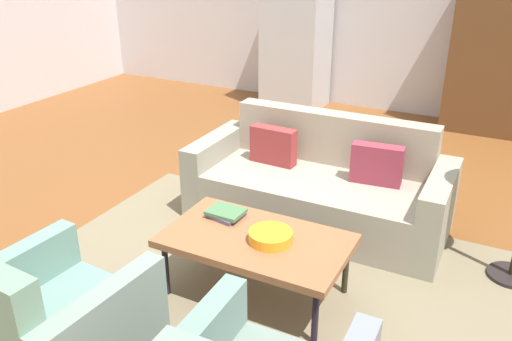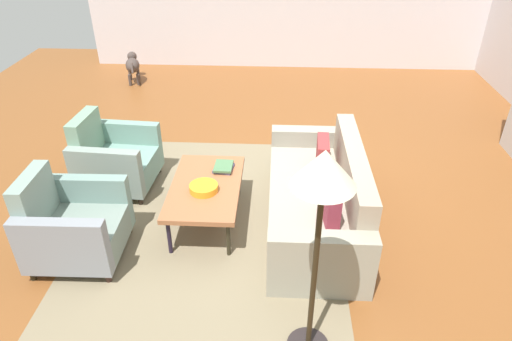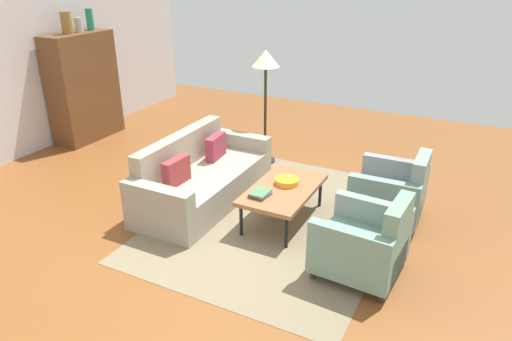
% 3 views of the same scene
% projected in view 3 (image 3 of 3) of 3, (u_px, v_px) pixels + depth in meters
% --- Properties ---
extents(ground_plane, '(10.93, 10.93, 0.00)m').
position_uv_depth(ground_plane, '(204.00, 222.00, 5.66)').
color(ground_plane, brown).
extents(area_rug, '(3.40, 2.60, 0.01)m').
position_uv_depth(area_rug, '(279.00, 218.00, 5.72)').
color(area_rug, '#7A6D53').
rests_on(area_rug, ground).
extents(couch, '(2.10, 0.91, 0.86)m').
position_uv_depth(couch, '(199.00, 179.00, 6.08)').
color(couch, gray).
rests_on(couch, ground).
extents(coffee_table, '(1.20, 0.70, 0.44)m').
position_uv_depth(coffee_table, '(283.00, 190.00, 5.54)').
color(coffee_table, black).
rests_on(coffee_table, ground).
extents(armchair_left, '(0.85, 0.85, 0.88)m').
position_uv_depth(armchair_left, '(367.00, 245.00, 4.59)').
color(armchair_left, '#312B1F').
rests_on(armchair_left, ground).
extents(armchair_right, '(0.82, 0.82, 0.88)m').
position_uv_depth(armchair_right, '(394.00, 194.00, 5.57)').
color(armchair_right, '#372A15').
rests_on(armchair_right, ground).
extents(fruit_bowl, '(0.28, 0.28, 0.07)m').
position_uv_depth(fruit_bowl, '(287.00, 181.00, 5.59)').
color(fruit_bowl, orange).
rests_on(fruit_bowl, coffee_table).
extents(book_stack, '(0.25, 0.23, 0.05)m').
position_uv_depth(book_stack, '(260.00, 193.00, 5.32)').
color(book_stack, '#524B6E').
rests_on(book_stack, coffee_table).
extents(cabinet, '(1.20, 0.51, 1.80)m').
position_uv_depth(cabinet, '(83.00, 87.00, 7.99)').
color(cabinet, brown).
rests_on(cabinet, ground).
extents(vase_tall, '(0.17, 0.17, 0.34)m').
position_uv_depth(vase_tall, '(66.00, 23.00, 7.42)').
color(vase_tall, olive).
rests_on(vase_tall, cabinet).
extents(vase_round, '(0.13, 0.13, 0.23)m').
position_uv_depth(vase_round, '(79.00, 25.00, 7.65)').
color(vase_round, '#A8B29B').
rests_on(vase_round, cabinet).
extents(vase_small, '(0.12, 0.12, 0.35)m').
position_uv_depth(vase_small, '(90.00, 19.00, 7.83)').
color(vase_small, '#1C7B5B').
rests_on(vase_small, cabinet).
extents(floor_lamp, '(0.40, 0.40, 1.72)m').
position_uv_depth(floor_lamp, '(266.00, 69.00, 6.76)').
color(floor_lamp, black).
rests_on(floor_lamp, ground).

